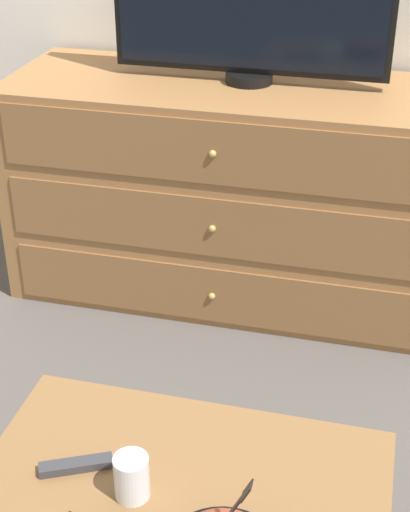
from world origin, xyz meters
name	(u,v)px	position (x,y,z in m)	size (l,w,h in m)	color
ground_plane	(269,248)	(0.00, 0.00, 0.00)	(12.00, 12.00, 0.00)	#56514C
dresser	(232,191)	(-0.09, -0.31, 0.39)	(1.52, 0.59, 0.77)	#9E6B3D
drink_cup	(132,479)	(0.05, -1.80, 0.50)	(0.07, 0.07, 0.09)	#9E6638
remote_control	(76,465)	(-0.08, -1.76, 0.47)	(0.14, 0.09, 0.02)	#38383D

